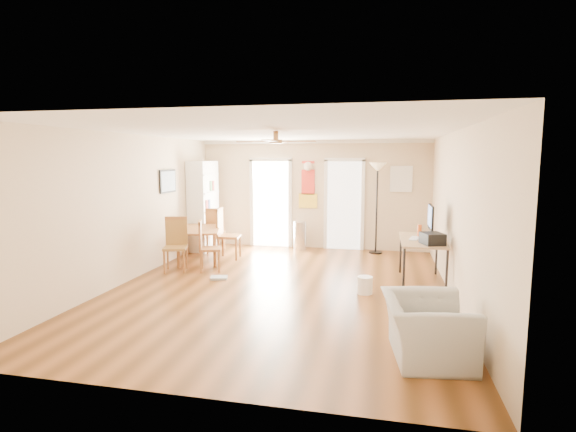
% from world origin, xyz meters
% --- Properties ---
extents(floor, '(7.00, 7.00, 0.00)m').
position_xyz_m(floor, '(0.00, 0.00, 0.00)').
color(floor, brown).
rests_on(floor, ground).
extents(ceiling, '(5.50, 7.00, 0.00)m').
position_xyz_m(ceiling, '(0.00, 0.00, 2.60)').
color(ceiling, silver).
rests_on(ceiling, floor).
extents(wall_back, '(5.50, 0.04, 2.60)m').
position_xyz_m(wall_back, '(0.00, 3.50, 1.30)').
color(wall_back, beige).
rests_on(wall_back, floor).
extents(wall_front, '(5.50, 0.04, 2.60)m').
position_xyz_m(wall_front, '(0.00, -3.50, 1.30)').
color(wall_front, beige).
rests_on(wall_front, floor).
extents(wall_left, '(0.04, 7.00, 2.60)m').
position_xyz_m(wall_left, '(-2.75, 0.00, 1.30)').
color(wall_left, beige).
rests_on(wall_left, floor).
extents(wall_right, '(0.04, 7.00, 2.60)m').
position_xyz_m(wall_right, '(2.75, 0.00, 1.30)').
color(wall_right, beige).
rests_on(wall_right, floor).
extents(crown_molding, '(5.50, 7.00, 0.08)m').
position_xyz_m(crown_molding, '(0.00, 0.00, 2.56)').
color(crown_molding, white).
rests_on(crown_molding, wall_back).
extents(kitchen_doorway, '(0.90, 0.10, 2.10)m').
position_xyz_m(kitchen_doorway, '(-1.05, 3.48, 1.05)').
color(kitchen_doorway, white).
rests_on(kitchen_doorway, wall_back).
extents(bathroom_doorway, '(0.80, 0.10, 2.10)m').
position_xyz_m(bathroom_doorway, '(0.75, 3.48, 1.05)').
color(bathroom_doorway, white).
rests_on(bathroom_doorway, wall_back).
extents(wall_decal, '(0.46, 0.03, 1.10)m').
position_xyz_m(wall_decal, '(-0.13, 3.48, 1.55)').
color(wall_decal, red).
rests_on(wall_decal, wall_back).
extents(ac_grille, '(0.50, 0.04, 0.60)m').
position_xyz_m(ac_grille, '(2.05, 3.47, 1.70)').
color(ac_grille, white).
rests_on(ac_grille, wall_back).
extents(framed_poster, '(0.04, 0.66, 0.48)m').
position_xyz_m(framed_poster, '(-2.73, 1.40, 1.70)').
color(framed_poster, black).
rests_on(framed_poster, wall_left).
extents(ceiling_fan, '(1.24, 1.24, 0.20)m').
position_xyz_m(ceiling_fan, '(0.00, -0.30, 2.43)').
color(ceiling_fan, '#593819').
rests_on(ceiling_fan, ceiling).
extents(bookshelf, '(0.68, 1.03, 2.10)m').
position_xyz_m(bookshelf, '(-2.52, 2.74, 1.05)').
color(bookshelf, white).
rests_on(bookshelf, floor).
extents(dining_table, '(1.22, 1.58, 0.70)m').
position_xyz_m(dining_table, '(-2.15, 1.63, 0.35)').
color(dining_table, '#A36234').
rests_on(dining_table, floor).
extents(dining_chair_right_a, '(0.49, 0.49, 1.10)m').
position_xyz_m(dining_chair_right_a, '(-1.60, 1.95, 0.55)').
color(dining_chair_right_a, brown).
rests_on(dining_chair_right_a, floor).
extents(dining_chair_right_b, '(0.51, 0.51, 0.97)m').
position_xyz_m(dining_chair_right_b, '(-1.60, 0.86, 0.49)').
color(dining_chair_right_b, olive).
rests_on(dining_chair_right_b, floor).
extents(dining_chair_near, '(0.53, 0.53, 1.03)m').
position_xyz_m(dining_chair_near, '(-2.24, 0.68, 0.52)').
color(dining_chair_near, olive).
rests_on(dining_chair_near, floor).
extents(dining_chair_far, '(0.53, 0.53, 1.04)m').
position_xyz_m(dining_chair_far, '(-2.13, 2.50, 0.52)').
color(dining_chair_far, '#AA7637').
rests_on(dining_chair_far, floor).
extents(trash_can, '(0.39, 0.39, 0.68)m').
position_xyz_m(trash_can, '(-0.26, 3.20, 0.34)').
color(trash_can, silver).
rests_on(trash_can, floor).
extents(torchiere_lamp, '(0.46, 0.46, 2.07)m').
position_xyz_m(torchiere_lamp, '(1.52, 3.16, 1.04)').
color(torchiere_lamp, black).
rests_on(torchiere_lamp, floor).
extents(computer_desk, '(0.73, 1.47, 0.79)m').
position_xyz_m(computer_desk, '(2.33, 0.79, 0.39)').
color(computer_desk, tan).
rests_on(computer_desk, floor).
extents(imac, '(0.09, 0.63, 0.59)m').
position_xyz_m(imac, '(2.47, 0.89, 1.08)').
color(imac, black).
rests_on(imac, computer_desk).
extents(keyboard, '(0.21, 0.42, 0.02)m').
position_xyz_m(keyboard, '(2.20, 0.81, 0.79)').
color(keyboard, silver).
rests_on(keyboard, computer_desk).
extents(printer, '(0.42, 0.45, 0.19)m').
position_xyz_m(printer, '(2.45, 0.35, 0.88)').
color(printer, black).
rests_on(printer, computer_desk).
extents(orange_bottle, '(0.09, 0.09, 0.22)m').
position_xyz_m(orange_bottle, '(2.30, 1.01, 0.90)').
color(orange_bottle, '#E65314').
rests_on(orange_bottle, computer_desk).
extents(wastebasket_a, '(0.29, 0.29, 0.28)m').
position_xyz_m(wastebasket_a, '(1.40, -0.01, 0.14)').
color(wastebasket_a, white).
rests_on(wastebasket_a, floor).
extents(floor_cloth, '(0.35, 0.30, 0.04)m').
position_xyz_m(floor_cloth, '(-1.22, 0.32, 0.02)').
color(floor_cloth, gray).
rests_on(floor_cloth, floor).
extents(armchair, '(1.01, 1.13, 0.66)m').
position_xyz_m(armchair, '(2.15, -2.22, 0.33)').
color(armchair, '#AAABA6').
rests_on(armchair, floor).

